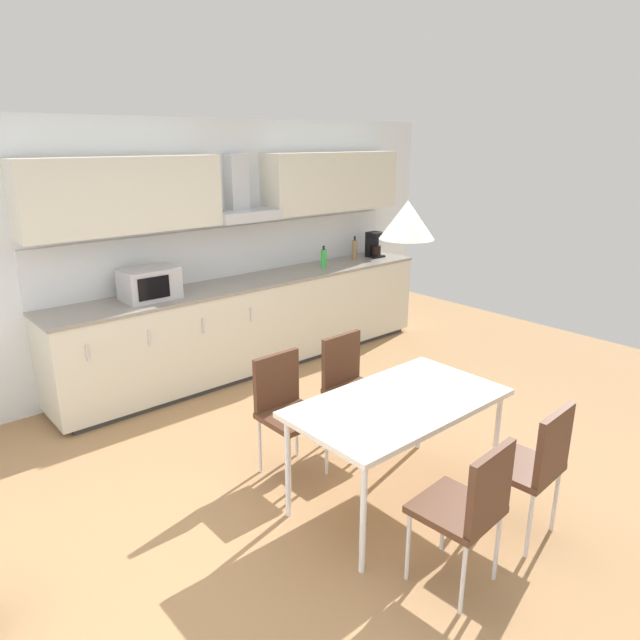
% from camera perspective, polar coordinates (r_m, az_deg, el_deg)
% --- Properties ---
extents(ground_plane, '(8.72, 7.99, 0.02)m').
position_cam_1_polar(ground_plane, '(4.13, 4.20, -16.60)').
color(ground_plane, '#9E754C').
extents(wall_back, '(6.98, 0.10, 2.51)m').
position_cam_1_polar(wall_back, '(5.75, -15.11, 6.46)').
color(wall_back, silver).
rests_on(wall_back, ground_plane).
extents(kitchen_counter, '(4.20, 0.66, 0.94)m').
position_cam_1_polar(kitchen_counter, '(6.00, -6.53, -0.29)').
color(kitchen_counter, '#333333').
rests_on(kitchen_counter, ground_plane).
extents(backsplash_tile, '(4.18, 0.02, 0.51)m').
position_cam_1_polar(backsplash_tile, '(6.07, -8.40, 6.88)').
color(backsplash_tile, silver).
rests_on(backsplash_tile, kitchen_counter).
extents(upper_wall_cabinets, '(4.18, 0.40, 0.64)m').
position_cam_1_polar(upper_wall_cabinets, '(5.85, -7.84, 12.91)').
color(upper_wall_cabinets, beige).
extents(microwave, '(0.48, 0.35, 0.28)m').
position_cam_1_polar(microwave, '(5.31, -16.68, 3.50)').
color(microwave, '#ADADB2').
rests_on(microwave, kitchen_counter).
extents(coffee_maker, '(0.18, 0.19, 0.30)m').
position_cam_1_polar(coffee_maker, '(7.01, 5.42, 7.54)').
color(coffee_maker, black).
rests_on(coffee_maker, kitchen_counter).
extents(bottle_green, '(0.06, 0.06, 0.24)m').
position_cam_1_polar(bottle_green, '(6.40, 0.37, 6.22)').
color(bottle_green, green).
rests_on(bottle_green, kitchen_counter).
extents(bottle_brown, '(0.06, 0.06, 0.28)m').
position_cam_1_polar(bottle_brown, '(6.81, 3.47, 7.04)').
color(bottle_brown, brown).
rests_on(bottle_brown, kitchen_counter).
extents(dining_table, '(1.41, 0.79, 0.73)m').
position_cam_1_polar(dining_table, '(3.71, 7.87, -8.63)').
color(dining_table, silver).
rests_on(dining_table, ground_plane).
extents(chair_far_right, '(0.41, 0.41, 0.87)m').
position_cam_1_polar(chair_far_right, '(4.46, 3.00, -5.90)').
color(chair_far_right, '#4C2D1E').
rests_on(chair_far_right, ground_plane).
extents(chair_near_right, '(0.42, 0.42, 0.87)m').
position_cam_1_polar(chair_near_right, '(3.64, 20.66, -12.89)').
color(chair_near_right, '#4C2D1E').
rests_on(chair_near_right, ground_plane).
extents(chair_near_left, '(0.42, 0.42, 0.87)m').
position_cam_1_polar(chair_near_left, '(3.17, 14.82, -17.23)').
color(chair_near_left, '#4C2D1E').
rests_on(chair_near_left, ground_plane).
extents(chair_far_left, '(0.40, 0.40, 0.87)m').
position_cam_1_polar(chair_far_left, '(4.08, -3.48, -8.22)').
color(chair_far_left, '#4C2D1E').
rests_on(chair_far_left, ground_plane).
extents(pendant_lamp, '(0.32, 0.32, 0.22)m').
position_cam_1_polar(pendant_lamp, '(3.36, 8.72, 9.88)').
color(pendant_lamp, silver).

